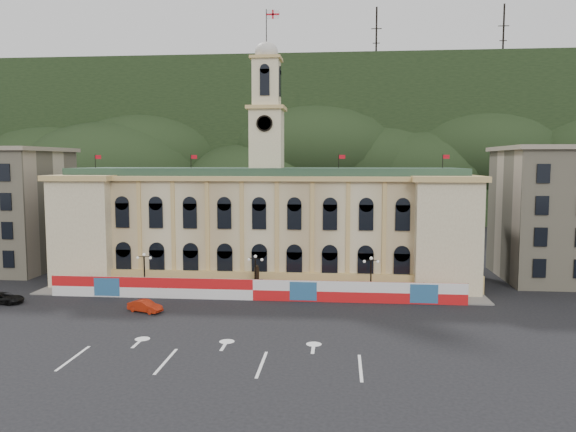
# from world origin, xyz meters

# --- Properties ---
(ground) EXTENTS (260.00, 260.00, 0.00)m
(ground) POSITION_xyz_m (0.00, 0.00, 0.00)
(ground) COLOR black
(ground) RESTS_ON ground
(lane_markings) EXTENTS (26.00, 10.00, 0.02)m
(lane_markings) POSITION_xyz_m (0.00, -5.00, 0.00)
(lane_markings) COLOR white
(lane_markings) RESTS_ON ground
(hill_ridge) EXTENTS (230.00, 80.00, 64.00)m
(hill_ridge) POSITION_xyz_m (0.03, 121.99, 19.48)
(hill_ridge) COLOR black
(hill_ridge) RESTS_ON ground
(city_hall) EXTENTS (56.20, 17.60, 37.10)m
(city_hall) POSITION_xyz_m (0.00, 27.63, 7.85)
(city_hall) COLOR beige
(city_hall) RESTS_ON ground
(hoarding_fence) EXTENTS (50.00, 0.44, 2.50)m
(hoarding_fence) POSITION_xyz_m (0.06, 15.07, 1.25)
(hoarding_fence) COLOR red
(hoarding_fence) RESTS_ON ground
(pavement) EXTENTS (56.00, 5.50, 0.16)m
(pavement) POSITION_xyz_m (0.00, 17.75, 0.08)
(pavement) COLOR slate
(pavement) RESTS_ON ground
(statue) EXTENTS (1.40, 1.40, 3.72)m
(statue) POSITION_xyz_m (0.00, 18.00, 1.19)
(statue) COLOR #595651
(statue) RESTS_ON ground
(lamp_left) EXTENTS (1.96, 0.44, 5.15)m
(lamp_left) POSITION_xyz_m (-14.00, 17.00, 3.07)
(lamp_left) COLOR black
(lamp_left) RESTS_ON ground
(lamp_center) EXTENTS (1.96, 0.44, 5.15)m
(lamp_center) POSITION_xyz_m (0.00, 17.00, 3.07)
(lamp_center) COLOR black
(lamp_center) RESTS_ON ground
(lamp_right) EXTENTS (1.96, 0.44, 5.15)m
(lamp_right) POSITION_xyz_m (14.00, 17.00, 3.07)
(lamp_right) COLOR black
(lamp_right) RESTS_ON ground
(red_sedan) EXTENTS (4.07, 4.94, 1.32)m
(red_sedan) POSITION_xyz_m (-11.00, 8.67, 0.66)
(red_sedan) COLOR #A9220C
(red_sedan) RESTS_ON ground
(black_suv) EXTENTS (2.77, 4.87, 1.27)m
(black_suv) POSITION_xyz_m (-28.63, 10.74, 0.63)
(black_suv) COLOR black
(black_suv) RESTS_ON ground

